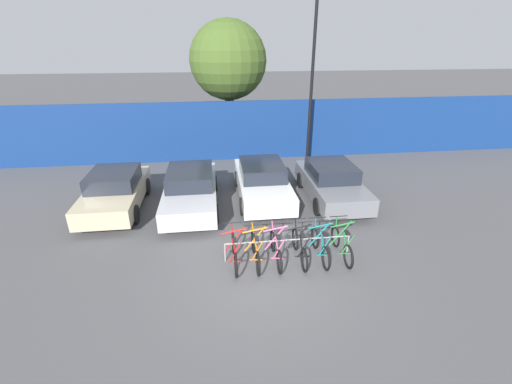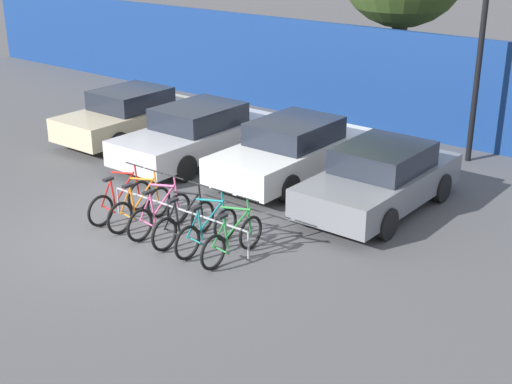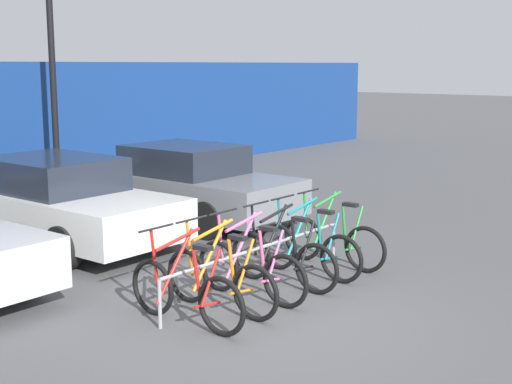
# 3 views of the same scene
# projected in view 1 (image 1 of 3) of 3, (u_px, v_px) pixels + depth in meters

# --- Properties ---
(ground_plane) EXTENTS (120.00, 120.00, 0.00)m
(ground_plane) POSITION_uv_depth(u_px,v_px,m) (262.00, 274.00, 8.99)
(ground_plane) COLOR #4C4C4F
(hoarding_wall) EXTENTS (36.00, 0.16, 2.91)m
(hoarding_wall) POSITION_uv_depth(u_px,v_px,m) (236.00, 131.00, 17.00)
(hoarding_wall) COLOR navy
(hoarding_wall) RESTS_ON ground
(bike_rack) EXTENTS (3.55, 0.04, 0.57)m
(bike_rack) POSITION_uv_depth(u_px,v_px,m) (288.00, 242.00, 9.50)
(bike_rack) COLOR gray
(bike_rack) RESTS_ON ground
(bicycle_red) EXTENTS (0.68, 1.71, 1.05)m
(bicycle_red) POSITION_uv_depth(u_px,v_px,m) (234.00, 252.00, 9.24)
(bicycle_red) COLOR black
(bicycle_red) RESTS_ON ground
(bicycle_orange) EXTENTS (0.68, 1.71, 1.05)m
(bicycle_orange) POSITION_uv_depth(u_px,v_px,m) (255.00, 251.00, 9.30)
(bicycle_orange) COLOR black
(bicycle_orange) RESTS_ON ground
(bicycle_pink) EXTENTS (0.68, 1.71, 1.05)m
(bicycle_pink) POSITION_uv_depth(u_px,v_px,m) (276.00, 249.00, 9.37)
(bicycle_pink) COLOR black
(bicycle_pink) RESTS_ON ground
(bicycle_black) EXTENTS (0.68, 1.71, 1.05)m
(bicycle_black) POSITION_uv_depth(u_px,v_px,m) (299.00, 248.00, 9.44)
(bicycle_black) COLOR black
(bicycle_black) RESTS_ON ground
(bicycle_teal) EXTENTS (0.68, 1.71, 1.05)m
(bicycle_teal) POSITION_uv_depth(u_px,v_px,m) (320.00, 246.00, 9.51)
(bicycle_teal) COLOR black
(bicycle_teal) RESTS_ON ground
(bicycle_green) EXTENTS (0.68, 1.71, 1.05)m
(bicycle_green) POSITION_uv_depth(u_px,v_px,m) (342.00, 245.00, 9.58)
(bicycle_green) COLOR black
(bicycle_green) RESTS_ON ground
(car_beige) EXTENTS (1.91, 4.10, 1.40)m
(car_beige) POSITION_uv_depth(u_px,v_px,m) (115.00, 191.00, 12.19)
(car_beige) COLOR #C1B28E
(car_beige) RESTS_ON ground
(car_silver) EXTENTS (1.91, 4.55, 1.40)m
(car_silver) POSITION_uv_depth(u_px,v_px,m) (191.00, 189.00, 12.35)
(car_silver) COLOR #B7B7BC
(car_silver) RESTS_ON ground
(car_white) EXTENTS (1.91, 4.42, 1.40)m
(car_white) POSITION_uv_depth(u_px,v_px,m) (262.00, 181.00, 13.02)
(car_white) COLOR silver
(car_white) RESTS_ON ground
(car_grey) EXTENTS (1.91, 4.22, 1.40)m
(car_grey) POSITION_uv_depth(u_px,v_px,m) (331.00, 182.00, 12.94)
(car_grey) COLOR slate
(car_grey) RESTS_ON ground
(lamp_post) EXTENTS (0.24, 0.44, 7.67)m
(lamp_post) POSITION_uv_depth(u_px,v_px,m) (312.00, 74.00, 15.36)
(lamp_post) COLOR black
(lamp_post) RESTS_ON ground
(tree_behind_hoarding) EXTENTS (3.91, 3.91, 6.60)m
(tree_behind_hoarding) POSITION_uv_depth(u_px,v_px,m) (228.00, 61.00, 17.31)
(tree_behind_hoarding) COLOR brown
(tree_behind_hoarding) RESTS_ON ground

